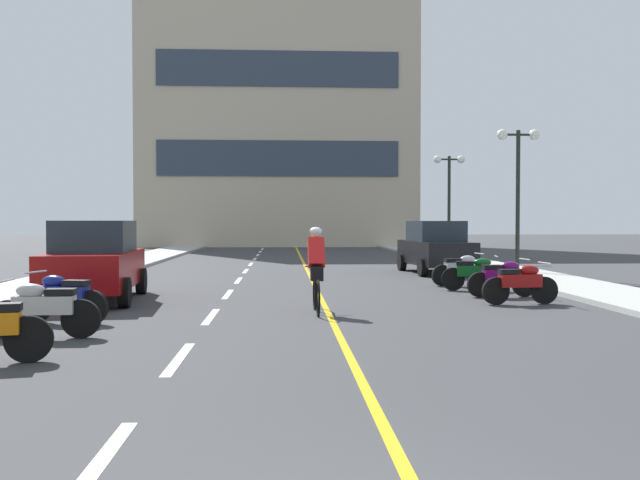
% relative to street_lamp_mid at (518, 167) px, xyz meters
% --- Properties ---
extents(ground_plane, '(140.00, 140.00, 0.00)m').
position_rel_street_lamp_mid_xyz_m(ground_plane, '(-7.30, 1.15, -3.66)').
color(ground_plane, '#38383A').
extents(curb_left, '(2.40, 72.00, 0.12)m').
position_rel_street_lamp_mid_xyz_m(curb_left, '(-14.50, 4.15, -3.60)').
color(curb_left, '#A8A8A3').
rests_on(curb_left, ground).
extents(curb_right, '(2.40, 72.00, 0.12)m').
position_rel_street_lamp_mid_xyz_m(curb_right, '(-0.10, 4.15, -3.60)').
color(curb_right, '#A8A8A3').
rests_on(curb_right, ground).
extents(lane_dash_0, '(0.14, 2.20, 0.01)m').
position_rel_street_lamp_mid_xyz_m(lane_dash_0, '(-9.30, -17.85, -3.65)').
color(lane_dash_0, silver).
rests_on(lane_dash_0, ground).
extents(lane_dash_1, '(0.14, 2.20, 0.01)m').
position_rel_street_lamp_mid_xyz_m(lane_dash_1, '(-9.30, -13.85, -3.65)').
color(lane_dash_1, silver).
rests_on(lane_dash_1, ground).
extents(lane_dash_2, '(0.14, 2.20, 0.01)m').
position_rel_street_lamp_mid_xyz_m(lane_dash_2, '(-9.30, -9.85, -3.65)').
color(lane_dash_2, silver).
rests_on(lane_dash_2, ground).
extents(lane_dash_3, '(0.14, 2.20, 0.01)m').
position_rel_street_lamp_mid_xyz_m(lane_dash_3, '(-9.30, -5.85, -3.65)').
color(lane_dash_3, silver).
rests_on(lane_dash_3, ground).
extents(lane_dash_4, '(0.14, 2.20, 0.01)m').
position_rel_street_lamp_mid_xyz_m(lane_dash_4, '(-9.30, -1.85, -3.65)').
color(lane_dash_4, silver).
rests_on(lane_dash_4, ground).
extents(lane_dash_5, '(0.14, 2.20, 0.01)m').
position_rel_street_lamp_mid_xyz_m(lane_dash_5, '(-9.30, 2.15, -3.65)').
color(lane_dash_5, silver).
rests_on(lane_dash_5, ground).
extents(lane_dash_6, '(0.14, 2.20, 0.01)m').
position_rel_street_lamp_mid_xyz_m(lane_dash_6, '(-9.30, 6.15, -3.65)').
color(lane_dash_6, silver).
rests_on(lane_dash_6, ground).
extents(lane_dash_7, '(0.14, 2.20, 0.01)m').
position_rel_street_lamp_mid_xyz_m(lane_dash_7, '(-9.30, 10.15, -3.65)').
color(lane_dash_7, silver).
rests_on(lane_dash_7, ground).
extents(lane_dash_8, '(0.14, 2.20, 0.01)m').
position_rel_street_lamp_mid_xyz_m(lane_dash_8, '(-9.30, 14.15, -3.65)').
color(lane_dash_8, silver).
rests_on(lane_dash_8, ground).
extents(lane_dash_9, '(0.14, 2.20, 0.01)m').
position_rel_street_lamp_mid_xyz_m(lane_dash_9, '(-9.30, 18.15, -3.65)').
color(lane_dash_9, silver).
rests_on(lane_dash_9, ground).
extents(lane_dash_10, '(0.14, 2.20, 0.01)m').
position_rel_street_lamp_mid_xyz_m(lane_dash_10, '(-9.30, 22.15, -3.65)').
color(lane_dash_10, silver).
rests_on(lane_dash_10, ground).
extents(lane_dash_11, '(0.14, 2.20, 0.01)m').
position_rel_street_lamp_mid_xyz_m(lane_dash_11, '(-9.30, 26.15, -3.65)').
color(lane_dash_11, silver).
rests_on(lane_dash_11, ground).
extents(centre_line_yellow, '(0.12, 66.00, 0.01)m').
position_rel_street_lamp_mid_xyz_m(centre_line_yellow, '(-7.05, 4.15, -3.65)').
color(centre_line_yellow, gold).
rests_on(centre_line_yellow, ground).
extents(office_building, '(19.96, 6.10, 20.65)m').
position_rel_street_lamp_mid_xyz_m(office_building, '(-8.26, 28.14, 6.66)').
color(office_building, '#BCAD93').
rests_on(office_building, ground).
extents(street_lamp_mid, '(1.46, 0.36, 4.79)m').
position_rel_street_lamp_mid_xyz_m(street_lamp_mid, '(0.00, 0.00, 0.00)').
color(street_lamp_mid, black).
rests_on(street_lamp_mid, curb_right).
extents(street_lamp_far, '(1.46, 0.36, 4.73)m').
position_rel_street_lamp_mid_xyz_m(street_lamp_far, '(-0.27, 8.58, -0.04)').
color(street_lamp_far, black).
rests_on(street_lamp_far, curb_right).
extents(parked_car_near, '(2.18, 4.32, 1.82)m').
position_rel_street_lamp_mid_xyz_m(parked_car_near, '(-12.19, -7.11, -2.74)').
color(parked_car_near, black).
rests_on(parked_car_near, ground).
extents(parked_car_mid, '(2.16, 4.31, 1.82)m').
position_rel_street_lamp_mid_xyz_m(parked_car_mid, '(-2.64, 0.76, -2.74)').
color(parked_car_mid, black).
rests_on(parked_car_mid, ground).
extents(motorcycle_2, '(1.70, 0.60, 0.92)m').
position_rel_street_lamp_mid_xyz_m(motorcycle_2, '(-11.61, -12.19, -3.18)').
color(motorcycle_2, black).
rests_on(motorcycle_2, ground).
extents(motorcycle_3, '(1.66, 0.72, 0.92)m').
position_rel_street_lamp_mid_xyz_m(motorcycle_3, '(-11.82, -10.57, -3.18)').
color(motorcycle_3, black).
rests_on(motorcycle_3, ground).
extents(motorcycle_4, '(1.70, 0.60, 0.92)m').
position_rel_street_lamp_mid_xyz_m(motorcycle_4, '(-2.79, -8.29, -3.18)').
color(motorcycle_4, black).
rests_on(motorcycle_4, ground).
extents(motorcycle_5, '(1.70, 0.60, 0.92)m').
position_rel_street_lamp_mid_xyz_m(motorcycle_5, '(-2.72, -6.84, -3.18)').
color(motorcycle_5, black).
rests_on(motorcycle_5, ground).
extents(motorcycle_6, '(1.69, 0.61, 0.92)m').
position_rel_street_lamp_mid_xyz_m(motorcycle_6, '(-2.96, -5.35, -3.18)').
color(motorcycle_6, black).
rests_on(motorcycle_6, ground).
extents(motorcycle_7, '(1.70, 0.60, 0.92)m').
position_rel_street_lamp_mid_xyz_m(motorcycle_7, '(-2.96, -3.95, -3.18)').
color(motorcycle_7, black).
rests_on(motorcycle_7, ground).
extents(cyclist_rider, '(0.42, 1.77, 1.71)m').
position_rel_street_lamp_mid_xyz_m(cyclist_rider, '(-7.28, -9.42, -2.77)').
color(cyclist_rider, black).
rests_on(cyclist_rider, ground).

